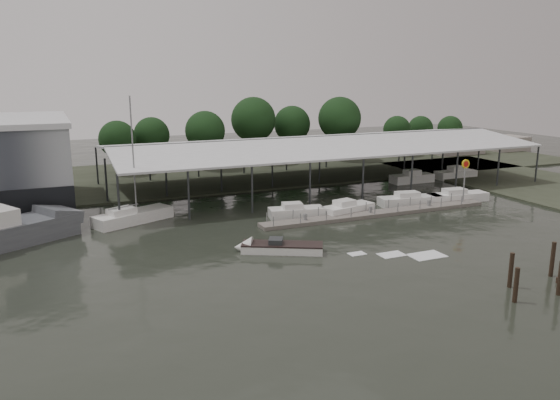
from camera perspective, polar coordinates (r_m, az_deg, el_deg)
name	(u,v)px	position (r m, az deg, el deg)	size (l,w,h in m)	color
ground	(293,260)	(46.33, 1.40, -6.30)	(200.00, 200.00, 0.00)	#242921
land_strip_far	(179,176)	(85.08, -10.55, 2.47)	(140.00, 30.00, 0.30)	#394030
covered_boat_shed	(320,142)	(76.92, 4.20, 6.10)	(58.24, 24.00, 6.96)	silver
floating_dock	(378,213)	(61.73, 10.19, -1.38)	(28.00, 2.00, 1.40)	slate
shell_fuel_sign	(465,173)	(68.24, 18.77, 2.70)	(1.10, 0.18, 5.55)	gray
distant_commercial_buildings	(469,144)	(115.30, 19.10, 5.57)	(22.00, 8.00, 4.00)	gray
white_sailboat	(132,217)	(59.67, -15.19, -1.68)	(8.83, 5.84, 13.41)	white
speedboat_underway	(275,248)	(48.26, -0.53, -5.01)	(17.30, 10.00, 2.00)	white
moored_cruiser_0	(296,212)	(59.85, 1.66, -1.23)	(6.33, 3.31, 1.70)	white
moored_cruiser_1	(348,209)	(61.65, 7.07, -0.90)	(6.61, 3.47, 1.70)	white
moored_cruiser_2	(410,200)	(67.23, 13.43, 0.00)	(8.04, 3.27, 1.70)	white
moored_cruiser_3	(457,197)	(70.67, 18.00, 0.35)	(7.94, 2.98, 1.70)	white
horizon_tree_line	(285,126)	(96.16, 0.50, 7.78)	(69.32, 11.16, 11.58)	#311D15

